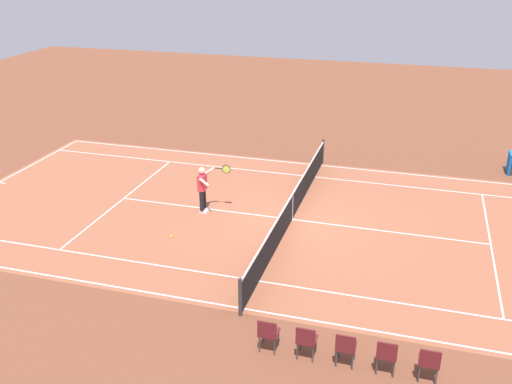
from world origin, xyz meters
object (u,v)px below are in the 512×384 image
spectator_chair_1 (387,354)px  tennis_net (292,206)px  spectator_chair_0 (429,361)px  tennis_player_near (203,187)px  spectator_chair_2 (346,346)px  tennis_ball (171,236)px  spectator_chair_4 (268,332)px  spectator_chair_3 (306,339)px

spectator_chair_1 → tennis_net: bearing=-62.0°
spectator_chair_0 → spectator_chair_1: bearing=0.0°
tennis_player_near → spectator_chair_2: bearing=131.4°
spectator_chair_1 → tennis_ball: bearing=-32.7°
tennis_net → tennis_ball: 4.20m
tennis_net → spectator_chair_0: 8.32m
spectator_chair_2 → spectator_chair_4: (1.77, 0.00, 0.00)m
tennis_net → spectator_chair_1: 7.87m
tennis_player_near → spectator_chair_1: (-6.82, 6.73, -0.41)m
spectator_chair_0 → spectator_chair_1: same height
tennis_net → tennis_ball: size_ratio=177.27×
spectator_chair_3 → spectator_chair_4: same height
tennis_player_near → spectator_chair_4: 7.93m
tennis_player_near → spectator_chair_0: size_ratio=1.93×
spectator_chair_0 → spectator_chair_1: (0.89, 0.00, 0.00)m
spectator_chair_0 → spectator_chair_3: 2.66m
tennis_player_near → spectator_chair_3: size_ratio=1.93×
tennis_player_near → spectator_chair_1: size_ratio=1.93×
spectator_chair_1 → spectator_chair_4: 2.66m
spectator_chair_2 → spectator_chair_4: size_ratio=1.00×
spectator_chair_2 → tennis_ball: bearing=-36.2°
tennis_ball → tennis_player_near: bearing=-98.3°
spectator_chair_0 → spectator_chair_1: 0.89m
spectator_chair_3 → tennis_player_near: bearing=-53.1°
tennis_net → spectator_chair_3: (-1.92, 6.95, 0.03)m
tennis_net → spectator_chair_1: (-3.69, 6.95, 0.03)m
spectator_chair_2 → spectator_chair_3: size_ratio=1.00×
spectator_chair_1 → spectator_chair_4: bearing=0.0°
spectator_chair_0 → spectator_chair_4: size_ratio=1.00×
spectator_chair_4 → spectator_chair_2: bearing=180.0°
tennis_net → spectator_chair_3: tennis_net is taller
spectator_chair_0 → spectator_chair_2: (1.77, 0.00, 0.00)m
tennis_ball → spectator_chair_1: 8.49m
spectator_chair_0 → spectator_chair_1: size_ratio=1.00×
spectator_chair_1 → spectator_chair_3: (1.77, 0.00, 0.00)m
spectator_chair_3 → spectator_chair_4: bearing=0.0°
spectator_chair_0 → tennis_net: bearing=-56.6°
tennis_ball → spectator_chair_1: spectator_chair_1 is taller
spectator_chair_2 → spectator_chair_4: 1.77m
tennis_net → spectator_chair_0: tennis_net is taller
spectator_chair_0 → spectator_chair_3: same height
tennis_player_near → spectator_chair_3: tennis_player_near is taller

